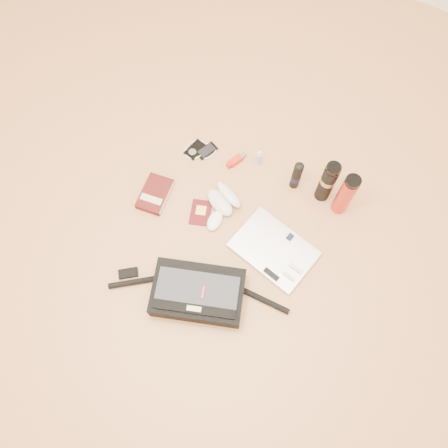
% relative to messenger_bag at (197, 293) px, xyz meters
% --- Properties ---
extents(ground, '(4.00, 4.00, 0.00)m').
position_rel_messenger_bag_xyz_m(ground, '(-0.05, 0.26, -0.05)').
color(ground, tan).
rests_on(ground, ground).
extents(messenger_bag, '(0.78, 0.38, 0.12)m').
position_rel_messenger_bag_xyz_m(messenger_bag, '(0.00, 0.00, 0.00)').
color(messenger_bag, black).
rests_on(messenger_bag, ground).
extents(laptop, '(0.42, 0.33, 0.04)m').
position_rel_messenger_bag_xyz_m(laptop, '(0.20, 0.36, -0.04)').
color(laptop, '#B5B5B7').
rests_on(laptop, ground).
extents(book, '(0.16, 0.22, 0.04)m').
position_rel_messenger_bag_xyz_m(book, '(-0.45, 0.33, -0.03)').
color(book, '#420E0E').
rests_on(book, ground).
extents(passport, '(0.14, 0.16, 0.01)m').
position_rel_messenger_bag_xyz_m(passport, '(-0.20, 0.36, -0.05)').
color(passport, '#470A0F').
rests_on(passport, ground).
extents(mouse, '(0.08, 0.12, 0.04)m').
position_rel_messenger_bag_xyz_m(mouse, '(-0.11, 0.35, -0.03)').
color(mouse, white).
rests_on(mouse, ground).
extents(sunglasses_case, '(0.21, 0.20, 0.10)m').
position_rel_messenger_bag_xyz_m(sunglasses_case, '(-0.13, 0.47, -0.02)').
color(sunglasses_case, silver).
rests_on(sunglasses_case, ground).
extents(ipod, '(0.12, 0.12, 0.01)m').
position_rel_messenger_bag_xyz_m(ipod, '(-0.41, 0.66, -0.05)').
color(ipod, black).
rests_on(ipod, ground).
extents(phone, '(0.11, 0.12, 0.01)m').
position_rel_messenger_bag_xyz_m(phone, '(-0.35, 0.68, -0.05)').
color(phone, black).
rests_on(phone, ground).
extents(inhaler, '(0.07, 0.12, 0.03)m').
position_rel_messenger_bag_xyz_m(inhaler, '(-0.19, 0.70, -0.04)').
color(inhaler, red).
rests_on(inhaler, ground).
extents(spray_bottle, '(0.03, 0.03, 0.10)m').
position_rel_messenger_bag_xyz_m(spray_bottle, '(-0.08, 0.76, -0.01)').
color(spray_bottle, '#90B4C7').
rests_on(spray_bottle, ground).
extents(aerosol_can, '(0.06, 0.06, 0.20)m').
position_rel_messenger_bag_xyz_m(aerosol_can, '(0.13, 0.73, 0.05)').
color(aerosol_can, black).
rests_on(aerosol_can, ground).
extents(thermos_black, '(0.09, 0.09, 0.28)m').
position_rel_messenger_bag_xyz_m(thermos_black, '(0.28, 0.74, 0.09)').
color(thermos_black, black).
rests_on(thermos_black, ground).
extents(thermos_red, '(0.09, 0.09, 0.29)m').
position_rel_messenger_bag_xyz_m(thermos_red, '(0.38, 0.72, 0.09)').
color(thermos_red, '#AA221A').
rests_on(thermos_red, ground).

